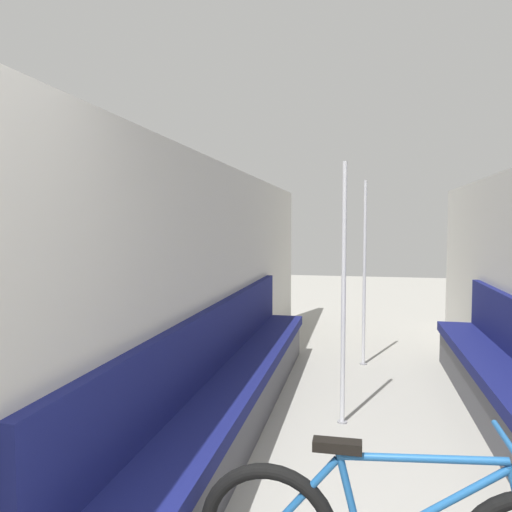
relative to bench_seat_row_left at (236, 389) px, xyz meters
The scene contains 4 objects.
wall_left 0.78m from the bench_seat_row_left, behind, with size 0.10×9.23×2.13m, color beige.
bench_seat_row_left is the anchor object (origin of this frame).
grab_pole_near 1.12m from the bench_seat_row_left, 19.46° to the left, with size 0.08×0.08×2.11m.
grab_pole_far 2.39m from the bench_seat_row_left, 64.13° to the left, with size 0.08×0.08×2.11m.
Camera 1 is at (-0.10, -0.70, 1.61)m, focal length 35.00 mm.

